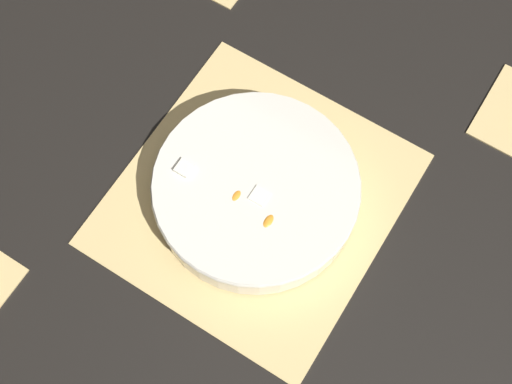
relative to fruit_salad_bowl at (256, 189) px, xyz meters
The scene contains 3 objects.
ground_plane 0.04m from the fruit_salad_bowl, ahead, with size 6.00×6.00×0.00m, color black.
bamboo_mat_center 0.03m from the fruit_salad_bowl, ahead, with size 0.41×0.39×0.01m.
fruit_salad_bowl is the anchor object (origin of this frame).
Camera 1 is at (0.33, 0.21, 1.00)m, focal length 50.00 mm.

